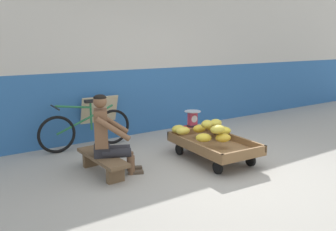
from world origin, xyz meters
The scene contains 11 objects.
ground_plane centered at (0.00, 0.00, 0.00)m, with size 80.00×80.00×0.00m, color #A39E93.
back_wall centered at (0.00, 2.81, 1.50)m, with size 16.00×0.30×3.01m.
banana_cart centered at (0.21, 0.57, 0.24)m, with size 0.93×1.49×0.36m.
banana_pile centered at (0.23, 0.74, 0.46)m, with size 0.85×1.05×0.26m.
low_bench centered at (-1.47, 1.01, 0.20)m, with size 0.34×1.11×0.27m.
vendor_seated centered at (-1.39, 0.98, 0.57)m, with size 0.74×0.62×1.14m.
plastic_crate centered at (0.58, 1.57, 0.15)m, with size 0.36×0.28×0.30m.
weighing_scale centered at (0.58, 1.57, 0.45)m, with size 0.30×0.30×0.29m.
bicycle_near_left centered at (-1.20, 2.31, 0.35)m, with size 1.66×0.48×0.86m.
sign_board centered at (-0.82, 2.65, 0.43)m, with size 0.70×0.30×0.86m.
shopping_bag centered at (0.74, 1.16, 0.12)m, with size 0.18×0.12×0.24m, color #D13D4C.
Camera 1 is at (-3.38, -3.43, 1.85)m, focal length 37.73 mm.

